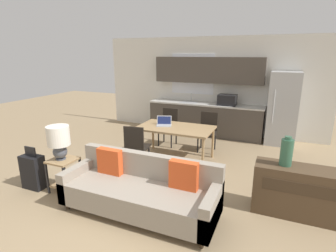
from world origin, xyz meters
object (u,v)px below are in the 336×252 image
dining_chair_far_left (169,125)px  vase (287,152)px  table_lamp (59,139)px  dining_chair_near_left (136,145)px  dining_chair_far_right (208,130)px  suitcase (33,172)px  couch (141,190)px  side_table (64,170)px  credenza (300,192)px  laptop (164,123)px  refrigerator (283,109)px  dining_table (175,130)px

dining_chair_far_left → vase: bearing=-39.0°
table_lamp → dining_chair_far_left: (0.70, 2.86, -0.40)m
vase → dining_chair_near_left: (-2.65, 0.43, -0.42)m
vase → dining_chair_far_right: 2.65m
dining_chair_far_right → dining_chair_far_left: size_ratio=1.00×
table_lamp → suitcase: table_lamp is taller
dining_chair_near_left → couch: bearing=114.2°
table_lamp → suitcase: (-0.53, -0.13, -0.60)m
couch → dining_chair_far_right: dining_chair_far_right is taller
side_table → dining_chair_near_left: (0.69, 1.22, 0.13)m
credenza → dining_chair_far_left: size_ratio=1.38×
credenza → dining_chair_near_left: (-2.88, 0.44, 0.14)m
couch → dining_chair_far_left: dining_chair_far_left is taller
suitcase → couch: bearing=3.6°
side_table → credenza: bearing=12.2°
laptop → table_lamp: bearing=-135.3°
vase → credenza: bearing=-2.6°
table_lamp → laptop: size_ratio=1.45×
vase → laptop: size_ratio=1.08×
vase → refrigerator: bearing=91.2°
laptop → suitcase: bearing=-144.5°
table_lamp → credenza: 3.72m
dining_chair_far_right → suitcase: size_ratio=1.22×
side_table → laptop: size_ratio=1.44×
dining_chair_far_right → laptop: laptop is taller
refrigerator → suitcase: bearing=-132.5°
refrigerator → dining_table: refrigerator is taller
table_lamp → dining_chair_far_left: table_lamp is taller
couch → table_lamp: size_ratio=4.00×
dining_chair_far_right → table_lamp: bearing=-124.4°
dining_chair_far_right → dining_chair_far_left: (-1.01, 0.03, 0.00)m
refrigerator → dining_chair_far_right: 2.03m
side_table → suitcase: bearing=-166.1°
side_table → laptop: (0.91, 2.06, 0.40)m
side_table → vase: bearing=13.2°
table_lamp → vase: bearing=13.2°
side_table → vase: (3.33, 0.78, 0.55)m
refrigerator → couch: bearing=-114.0°
dining_chair_far_left → table_lamp: bearing=-104.9°
dining_chair_far_left → credenza: bearing=-36.8°
refrigerator → laptop: bearing=-140.1°
suitcase → dining_chair_far_left: bearing=67.6°
credenza → laptop: (-2.66, 1.28, 0.41)m
dining_chair_far_left → refrigerator: bearing=23.3°
vase → dining_chair_near_left: vase is taller
table_lamp → dining_chair_far_right: table_lamp is taller
dining_table → credenza: 2.71m
dining_chair_far_right → couch: bearing=-97.6°
dining_chair_near_left → suitcase: size_ratio=1.22×
dining_chair_near_left → suitcase: dining_chair_near_left is taller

